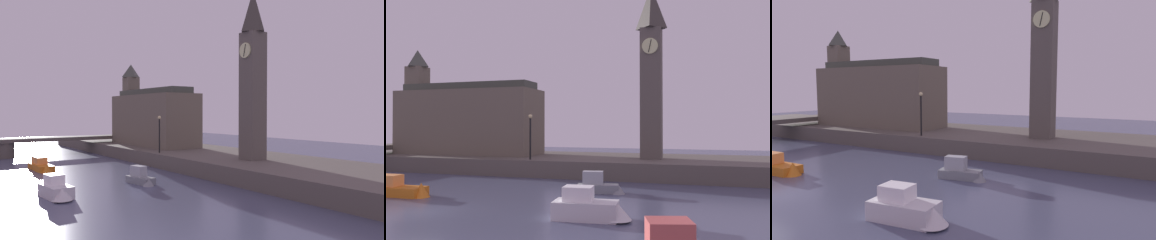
# 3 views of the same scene
# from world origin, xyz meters

# --- Properties ---
(ground_plane) EXTENTS (120.00, 120.00, 0.00)m
(ground_plane) POSITION_xyz_m (0.00, 0.00, 0.00)
(ground_plane) COLOR #474C66
(far_embankment) EXTENTS (70.00, 12.00, 1.50)m
(far_embankment) POSITION_xyz_m (0.00, 20.00, 0.75)
(far_embankment) COLOR #5B544C
(far_embankment) RESTS_ON ground
(clock_tower) EXTENTS (2.05, 2.11, 15.94)m
(clock_tower) POSITION_xyz_m (10.02, 19.12, 9.78)
(clock_tower) COLOR #5B544C
(clock_tower) RESTS_ON far_embankment
(parliament_hall) EXTENTS (15.43, 5.29, 11.57)m
(parliament_hall) POSITION_xyz_m (-9.89, 19.36, 5.29)
(parliament_hall) COLOR #6B6051
(parliament_hall) RESTS_ON far_embankment
(streetlamp) EXTENTS (0.36, 0.36, 4.06)m
(streetlamp) POSITION_xyz_m (-0.23, 14.94, 4.02)
(streetlamp) COLOR black
(streetlamp) RESTS_ON far_embankment
(boat_cruiser_grey) EXTENTS (3.42, 1.58, 1.49)m
(boat_cruiser_grey) POSITION_xyz_m (7.85, 8.48, 0.49)
(boat_cruiser_grey) COLOR gray
(boat_cruiser_grey) RESTS_ON ground
(boat_patrol_orange) EXTENTS (5.38, 1.60, 1.59)m
(boat_patrol_orange) POSITION_xyz_m (-4.46, 3.59, 0.45)
(boat_patrol_orange) COLOR orange
(boat_patrol_orange) RESTS_ON ground
(boat_ferry_white) EXTENTS (3.92, 1.79, 1.58)m
(boat_ferry_white) POSITION_xyz_m (9.23, 1.15, 0.58)
(boat_ferry_white) COLOR silver
(boat_ferry_white) RESTS_ON ground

